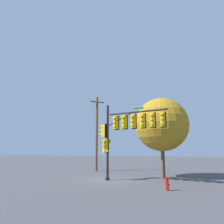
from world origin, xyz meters
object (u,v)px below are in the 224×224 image
at_px(utility_pole, 97,132).
at_px(signal_pole_assembly, 126,127).
at_px(fire_hydrant, 167,184).
at_px(tree_near, 161,124).

bearing_deg(utility_pole, signal_pole_assembly, -54.33).
bearing_deg(fire_hydrant, tree_near, 92.82).
xyz_separation_m(utility_pole, tree_near, (7.77, -3.71, 0.25)).
bearing_deg(utility_pole, tree_near, -25.50).
bearing_deg(utility_pole, fire_hydrant, -50.16).
bearing_deg(signal_pole_assembly, utility_pole, 125.67).
distance_m(utility_pole, fire_hydrant, 13.27).
relative_size(utility_pole, tree_near, 1.22).
xyz_separation_m(signal_pole_assembly, utility_pole, (-5.00, 6.96, 0.30)).
distance_m(utility_pole, tree_near, 8.61).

